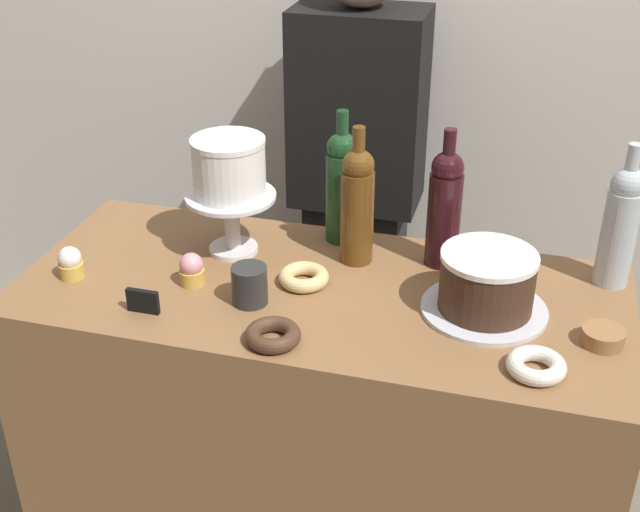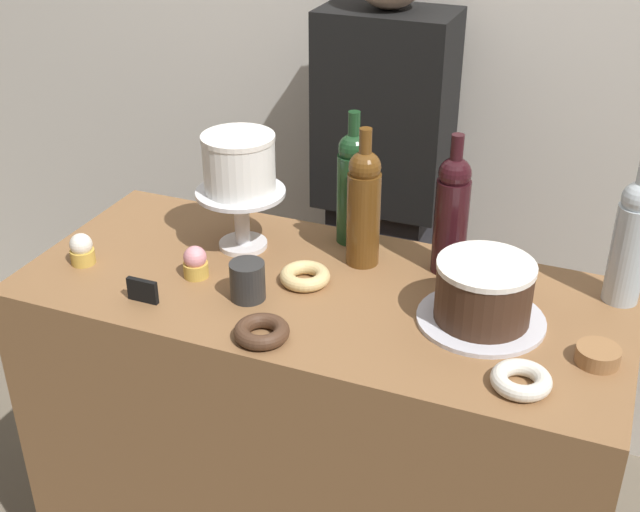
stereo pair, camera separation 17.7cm
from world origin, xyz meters
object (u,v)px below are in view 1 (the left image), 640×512
(chocolate_round_cake, at_px, (487,280))
(price_sign_chalkboard, at_px, (143,301))
(wine_bottle_amber, at_px, (357,203))
(cupcake_strawberry, at_px, (192,270))
(donut_glazed, at_px, (304,277))
(barista_figure, at_px, (356,203))
(donut_sugar, at_px, (536,366))
(wine_bottle_dark_red, at_px, (445,206))
(wine_bottle_clear, at_px, (620,224))
(cupcake_vanilla, at_px, (71,263))
(cake_stand_pedestal, at_px, (232,213))
(white_layer_cake, at_px, (229,167))
(donut_chocolate, at_px, (273,335))
(cookie_stack, at_px, (603,337))
(coffee_cup_ceramic, at_px, (250,285))
(wine_bottle_green, at_px, (342,184))

(chocolate_round_cake, xyz_separation_m, price_sign_chalkboard, (-0.68, -0.19, -0.05))
(wine_bottle_amber, bearing_deg, chocolate_round_cake, -24.73)
(price_sign_chalkboard, bearing_deg, cupcake_strawberry, 68.80)
(donut_glazed, distance_m, barista_figure, 0.65)
(donut_glazed, height_order, donut_sugar, same)
(chocolate_round_cake, xyz_separation_m, wine_bottle_dark_red, (-0.12, 0.18, 0.07))
(wine_bottle_clear, bearing_deg, cupcake_strawberry, -164.07)
(cupcake_vanilla, relative_size, barista_figure, 0.05)
(donut_glazed, distance_m, donut_sugar, 0.55)
(wine_bottle_clear, bearing_deg, chocolate_round_cake, -142.92)
(barista_figure, bearing_deg, cake_stand_pedestal, -108.01)
(white_layer_cake, relative_size, cupcake_strawberry, 2.27)
(donut_chocolate, bearing_deg, cupcake_strawberry, 145.62)
(wine_bottle_clear, distance_m, cupcake_vanilla, 1.20)
(wine_bottle_dark_red, distance_m, price_sign_chalkboard, 0.69)
(donut_sugar, height_order, cookie_stack, same)
(cake_stand_pedestal, height_order, cupcake_strawberry, cake_stand_pedestal)
(wine_bottle_amber, bearing_deg, cupcake_vanilla, -157.45)
(cookie_stack, height_order, coffee_cup_ceramic, coffee_cup_ceramic)
(cookie_stack, xyz_separation_m, barista_figure, (-0.66, 0.70, -0.11))
(donut_glazed, bearing_deg, donut_sugar, -21.08)
(cake_stand_pedestal, relative_size, wine_bottle_amber, 0.64)
(chocolate_round_cake, bearing_deg, price_sign_chalkboard, -164.14)
(wine_bottle_dark_red, relative_size, barista_figure, 0.20)
(wine_bottle_dark_red, relative_size, wine_bottle_amber, 1.00)
(cupcake_strawberry, height_order, barista_figure, barista_figure)
(white_layer_cake, xyz_separation_m, wine_bottle_amber, (0.29, 0.04, -0.07))
(chocolate_round_cake, height_order, cupcake_vanilla, chocolate_round_cake)
(wine_bottle_clear, height_order, cupcake_vanilla, wine_bottle_clear)
(wine_bottle_clear, distance_m, wine_bottle_amber, 0.57)
(cookie_stack, xyz_separation_m, price_sign_chalkboard, (-0.92, -0.14, 0.01))
(wine_bottle_dark_red, height_order, donut_glazed, wine_bottle_dark_red)
(barista_figure, bearing_deg, coffee_cup_ceramic, -94.52)
(white_layer_cake, xyz_separation_m, coffee_cup_ceramic, (0.12, -0.21, -0.17))
(cookie_stack, distance_m, barista_figure, 0.97)
(cake_stand_pedestal, bearing_deg, wine_bottle_dark_red, 8.73)
(white_layer_cake, bearing_deg, cookie_stack, -11.25)
(wine_bottle_dark_red, relative_size, coffee_cup_ceramic, 3.83)
(cake_stand_pedestal, bearing_deg, cupcake_strawberry, -101.41)
(wine_bottle_green, xyz_separation_m, donut_sugar, (0.48, -0.43, -0.13))
(wine_bottle_dark_red, height_order, cookie_stack, wine_bottle_dark_red)
(donut_chocolate, bearing_deg, wine_bottle_clear, 32.97)
(wine_bottle_amber, height_order, donut_glazed, wine_bottle_amber)
(wine_bottle_dark_red, bearing_deg, wine_bottle_green, 167.70)
(wine_bottle_amber, distance_m, cupcake_strawberry, 0.40)
(white_layer_cake, distance_m, cupcake_vanilla, 0.41)
(cake_stand_pedestal, xyz_separation_m, price_sign_chalkboard, (-0.09, -0.30, -0.07))
(coffee_cup_ceramic, bearing_deg, barista_figure, 85.48)
(white_layer_cake, height_order, wine_bottle_dark_red, wine_bottle_dark_red)
(white_layer_cake, relative_size, donut_glazed, 1.50)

